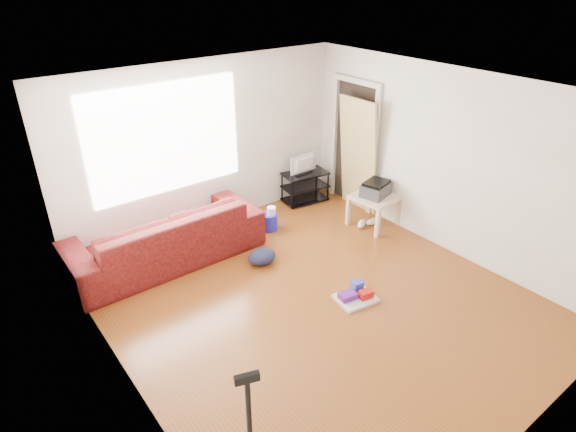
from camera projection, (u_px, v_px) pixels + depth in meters
room at (316, 202)px, 5.37m from camera, size 4.51×5.01×2.51m
sofa at (169, 259)px, 6.63m from camera, size 2.60×1.02×0.76m
tv_stand at (305, 186)px, 8.13m from camera, size 0.80×0.54×0.51m
tv at (305, 164)px, 7.95m from camera, size 0.52×0.07×0.30m
side_table at (375, 200)px, 7.32m from camera, size 0.68×0.68×0.50m
printer at (376, 189)px, 7.23m from camera, size 0.51×0.43×0.23m
bucket at (269, 229)px, 7.38m from camera, size 0.28×0.28×0.26m
toilet_paper at (272, 218)px, 7.29m from camera, size 0.13×0.13×0.12m
cleaning_tray at (356, 295)px, 5.83m from camera, size 0.52×0.44×0.17m
backpack at (262, 263)px, 6.54m from camera, size 0.44×0.37×0.21m
sneakers at (367, 223)px, 7.46m from camera, size 0.44×0.22×0.10m
door_panel at (354, 208)px, 8.02m from camera, size 0.23×0.74×1.84m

